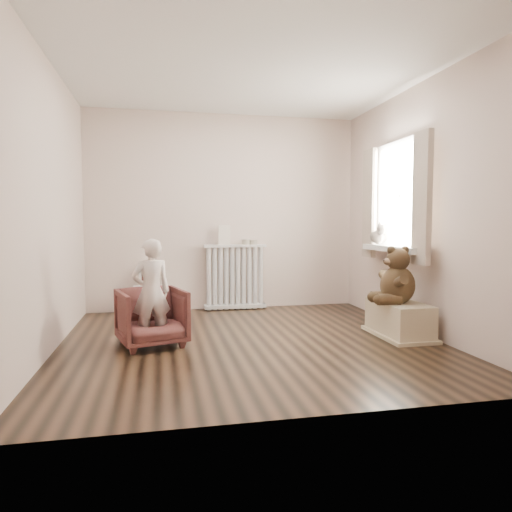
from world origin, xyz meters
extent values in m
cube|color=black|center=(0.00, 0.00, 0.00)|extent=(3.60, 3.60, 0.01)
cube|color=white|center=(0.00, 0.00, 2.60)|extent=(3.60, 3.60, 0.01)
cube|color=beige|center=(0.00, 1.80, 1.30)|extent=(3.60, 0.02, 2.60)
cube|color=beige|center=(0.00, -1.80, 1.30)|extent=(3.60, 0.02, 2.60)
cube|color=beige|center=(-1.80, 0.00, 1.30)|extent=(0.02, 3.60, 2.60)
cube|color=beige|center=(1.80, 0.00, 1.30)|extent=(0.02, 3.60, 2.60)
cube|color=white|center=(1.76, 0.30, 1.45)|extent=(0.03, 0.90, 1.10)
cube|color=silver|center=(1.67, 0.30, 0.87)|extent=(0.22, 1.10, 0.06)
cube|color=#BDAC97|center=(1.65, -0.27, 1.39)|extent=(0.06, 0.26, 1.30)
cube|color=#BDAC97|center=(1.65, 0.87, 1.39)|extent=(0.06, 0.26, 1.30)
cube|color=silver|center=(0.12, 1.68, 0.39)|extent=(0.82, 0.16, 0.87)
cube|color=beige|center=(-0.02, 1.68, 1.00)|extent=(0.16, 0.01, 0.26)
cylinder|color=#A59E8C|center=(0.27, 1.68, 0.90)|extent=(0.11, 0.11, 0.07)
cylinder|color=#A59E8C|center=(0.37, 1.68, 0.90)|extent=(0.10, 0.10, 0.06)
cube|color=silver|center=(-1.00, 1.65, 0.28)|extent=(0.40, 0.29, 0.63)
imported|color=#5A2C29|center=(-0.94, 0.02, 0.27)|extent=(0.72, 0.73, 0.54)
imported|color=silver|center=(-0.94, -0.03, 0.51)|extent=(0.41, 0.32, 0.99)
cube|color=beige|center=(1.52, -0.12, 0.20)|extent=(0.40, 0.75, 0.35)
camera|label=1|loc=(-0.84, -4.30, 1.14)|focal=32.00mm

